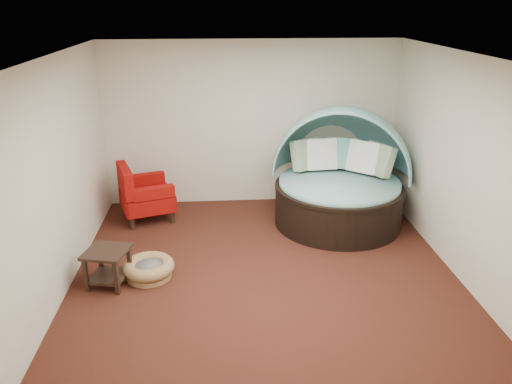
{
  "coord_description": "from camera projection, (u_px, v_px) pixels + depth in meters",
  "views": [
    {
      "loc": [
        -0.54,
        -5.85,
        3.41
      ],
      "look_at": [
        -0.07,
        0.6,
        0.89
      ],
      "focal_mm": 35.0,
      "sensor_mm": 36.0,
      "label": 1
    }
  ],
  "objects": [
    {
      "name": "wall_front",
      "position": [
        294.0,
        275.0,
        3.88
      ],
      "size": [
        5.0,
        0.0,
        5.0
      ],
      "primitive_type": "plane",
      "rotation": [
        -1.57,
        0.0,
        0.0
      ],
      "color": "beige",
      "rests_on": "floor"
    },
    {
      "name": "pet_basket",
      "position": [
        149.0,
        268.0,
        6.5
      ],
      "size": [
        0.7,
        0.7,
        0.23
      ],
      "rotation": [
        0.0,
        0.0,
        -0.04
      ],
      "color": "brown",
      "rests_on": "floor"
    },
    {
      "name": "wall_back",
      "position": [
        252.0,
        124.0,
        8.52
      ],
      "size": [
        5.0,
        0.0,
        5.0
      ],
      "primitive_type": "plane",
      "rotation": [
        1.57,
        0.0,
        0.0
      ],
      "color": "beige",
      "rests_on": "floor"
    },
    {
      "name": "side_table",
      "position": [
        108.0,
        262.0,
        6.26
      ],
      "size": [
        0.61,
        0.61,
        0.48
      ],
      "rotation": [
        0.0,
        0.0,
        -0.24
      ],
      "color": "black",
      "rests_on": "floor"
    },
    {
      "name": "wall_left",
      "position": [
        60.0,
        176.0,
        6.03
      ],
      "size": [
        0.0,
        5.0,
        5.0
      ],
      "primitive_type": "plane",
      "rotation": [
        1.57,
        0.0,
        1.57
      ],
      "color": "beige",
      "rests_on": "floor"
    },
    {
      "name": "ceiling",
      "position": [
        266.0,
        55.0,
        5.69
      ],
      "size": [
        5.0,
        5.0,
        0.0
      ],
      "primitive_type": "plane",
      "rotation": [
        3.14,
        0.0,
        0.0
      ],
      "color": "white",
      "rests_on": "wall_back"
    },
    {
      "name": "wall_right",
      "position": [
        460.0,
        166.0,
        6.37
      ],
      "size": [
        0.0,
        5.0,
        5.0
      ],
      "primitive_type": "plane",
      "rotation": [
        1.57,
        0.0,
        -1.57
      ],
      "color": "beige",
      "rests_on": "floor"
    },
    {
      "name": "red_armchair",
      "position": [
        143.0,
        194.0,
        8.09
      ],
      "size": [
        1.02,
        1.02,
        0.94
      ],
      "rotation": [
        0.0,
        0.0,
        0.33
      ],
      "color": "black",
      "rests_on": "floor"
    },
    {
      "name": "floor",
      "position": [
        264.0,
        269.0,
        6.71
      ],
      "size": [
        5.0,
        5.0,
        0.0
      ],
      "primitive_type": "plane",
      "color": "#431F13",
      "rests_on": "ground"
    },
    {
      "name": "canopy_daybed",
      "position": [
        340.0,
        170.0,
        7.9
      ],
      "size": [
        2.58,
        2.53,
        1.86
      ],
      "rotation": [
        0.0,
        0.0,
        -0.3
      ],
      "color": "black",
      "rests_on": "floor"
    }
  ]
}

